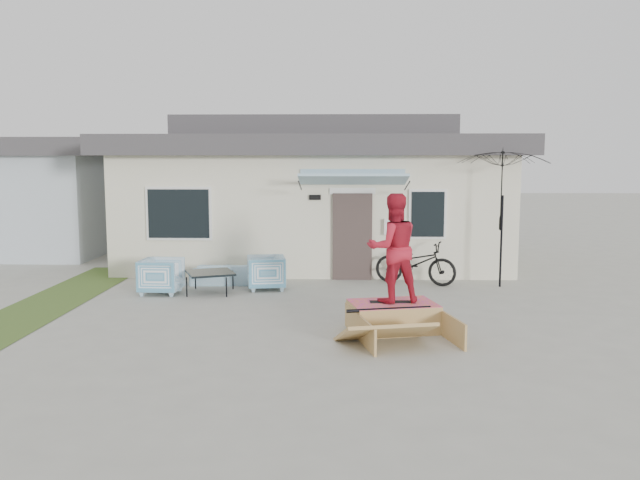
{
  "coord_description": "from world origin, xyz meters",
  "views": [
    {
      "loc": [
        0.69,
        -11.32,
        2.93
      ],
      "look_at": [
        0.3,
        1.8,
        1.3
      ],
      "focal_mm": 36.99,
      "sensor_mm": 36.0,
      "label": 1
    }
  ],
  "objects_px": {
    "patio_umbrella": "(502,211)",
    "skate_ramp": "(393,317)",
    "armchair_left": "(162,274)",
    "coffee_table": "(210,282)",
    "loveseat": "(226,270)",
    "skater": "(393,246)",
    "bicycle": "(415,258)",
    "skateboard": "(392,301)",
    "armchair_right": "(266,271)"
  },
  "relations": [
    {
      "from": "armchair_right",
      "to": "bicycle",
      "type": "bearing_deg",
      "value": 91.67
    },
    {
      "from": "loveseat",
      "to": "skateboard",
      "type": "relative_size",
      "value": 2.12
    },
    {
      "from": "skateboard",
      "to": "armchair_right",
      "type": "bearing_deg",
      "value": 124.69
    },
    {
      "from": "armchair_right",
      "to": "loveseat",
      "type": "bearing_deg",
      "value": -130.96
    },
    {
      "from": "armchair_left",
      "to": "bicycle",
      "type": "distance_m",
      "value": 5.78
    },
    {
      "from": "coffee_table",
      "to": "bicycle",
      "type": "relative_size",
      "value": 0.49
    },
    {
      "from": "skate_ramp",
      "to": "skater",
      "type": "bearing_deg",
      "value": 90.0
    },
    {
      "from": "skater",
      "to": "skate_ramp",
      "type": "bearing_deg",
      "value": 88.41
    },
    {
      "from": "skateboard",
      "to": "loveseat",
      "type": "bearing_deg",
      "value": 129.4
    },
    {
      "from": "loveseat",
      "to": "coffee_table",
      "type": "bearing_deg",
      "value": 79.4
    },
    {
      "from": "armchair_left",
      "to": "armchair_right",
      "type": "bearing_deg",
      "value": -73.86
    },
    {
      "from": "armchair_left",
      "to": "patio_umbrella",
      "type": "height_order",
      "value": "patio_umbrella"
    },
    {
      "from": "coffee_table",
      "to": "skater",
      "type": "distance_m",
      "value": 4.94
    },
    {
      "from": "armchair_right",
      "to": "skateboard",
      "type": "xyz_separation_m",
      "value": [
        2.56,
        -3.46,
        0.08
      ]
    },
    {
      "from": "coffee_table",
      "to": "patio_umbrella",
      "type": "xyz_separation_m",
      "value": [
        6.51,
        0.9,
        1.51
      ]
    },
    {
      "from": "patio_umbrella",
      "to": "skate_ramp",
      "type": "xyz_separation_m",
      "value": [
        -2.77,
        -3.96,
        -1.51
      ]
    },
    {
      "from": "bicycle",
      "to": "armchair_left",
      "type": "bearing_deg",
      "value": 123.14
    },
    {
      "from": "armchair_right",
      "to": "skate_ramp",
      "type": "relative_size",
      "value": 0.44
    },
    {
      "from": "patio_umbrella",
      "to": "skate_ramp",
      "type": "bearing_deg",
      "value": -124.98
    },
    {
      "from": "armchair_left",
      "to": "bicycle",
      "type": "bearing_deg",
      "value": -75.36
    },
    {
      "from": "skateboard",
      "to": "coffee_table",
      "type": "bearing_deg",
      "value": 139.25
    },
    {
      "from": "loveseat",
      "to": "patio_umbrella",
      "type": "relative_size",
      "value": 0.63
    },
    {
      "from": "bicycle",
      "to": "skate_ramp",
      "type": "xyz_separation_m",
      "value": [
        -0.85,
        -4.2,
        -0.38
      ]
    },
    {
      "from": "bicycle",
      "to": "loveseat",
      "type": "bearing_deg",
      "value": 111.85
    },
    {
      "from": "bicycle",
      "to": "skater",
      "type": "bearing_deg",
      "value": -171.06
    },
    {
      "from": "skater",
      "to": "armchair_left",
      "type": "bearing_deg",
      "value": -45.68
    },
    {
      "from": "armchair_right",
      "to": "skate_ramp",
      "type": "distance_m",
      "value": 4.35
    },
    {
      "from": "patio_umbrella",
      "to": "skater",
      "type": "bearing_deg",
      "value": -125.4
    },
    {
      "from": "armchair_left",
      "to": "patio_umbrella",
      "type": "distance_m",
      "value": 7.73
    },
    {
      "from": "armchair_right",
      "to": "coffee_table",
      "type": "xyz_separation_m",
      "value": [
        -1.17,
        -0.45,
        -0.19
      ]
    },
    {
      "from": "armchair_right",
      "to": "coffee_table",
      "type": "bearing_deg",
      "value": -78.85
    },
    {
      "from": "skate_ramp",
      "to": "skater",
      "type": "height_order",
      "value": "skater"
    },
    {
      "from": "bicycle",
      "to": "skateboard",
      "type": "xyz_separation_m",
      "value": [
        -0.86,
        -4.15,
        -0.12
      ]
    },
    {
      "from": "patio_umbrella",
      "to": "armchair_left",
      "type": "bearing_deg",
      "value": -172.44
    },
    {
      "from": "loveseat",
      "to": "skater",
      "type": "height_order",
      "value": "skater"
    },
    {
      "from": "loveseat",
      "to": "armchair_left",
      "type": "distance_m",
      "value": 1.68
    },
    {
      "from": "armchair_left",
      "to": "skateboard",
      "type": "relative_size",
      "value": 1.11
    },
    {
      "from": "skateboard",
      "to": "skater",
      "type": "bearing_deg",
      "value": -91.87
    },
    {
      "from": "bicycle",
      "to": "patio_umbrella",
      "type": "xyz_separation_m",
      "value": [
        1.91,
        -0.24,
        1.13
      ]
    },
    {
      "from": "bicycle",
      "to": "coffee_table",
      "type": "bearing_deg",
      "value": 124.66
    },
    {
      "from": "loveseat",
      "to": "skate_ramp",
      "type": "relative_size",
      "value": 0.86
    },
    {
      "from": "bicycle",
      "to": "skateboard",
      "type": "bearing_deg",
      "value": -171.06
    },
    {
      "from": "loveseat",
      "to": "patio_umbrella",
      "type": "height_order",
      "value": "patio_umbrella"
    },
    {
      "from": "coffee_table",
      "to": "patio_umbrella",
      "type": "bearing_deg",
      "value": 7.88
    },
    {
      "from": "armchair_left",
      "to": "coffee_table",
      "type": "distance_m",
      "value": 1.07
    },
    {
      "from": "loveseat",
      "to": "patio_umbrella",
      "type": "distance_m",
      "value": 6.5
    },
    {
      "from": "armchair_right",
      "to": "armchair_left",
      "type": "bearing_deg",
      "value": -85.85
    },
    {
      "from": "bicycle",
      "to": "patio_umbrella",
      "type": "relative_size",
      "value": 0.74
    },
    {
      "from": "armchair_right",
      "to": "skate_ramp",
      "type": "xyz_separation_m",
      "value": [
        2.57,
        -3.5,
        -0.18
      ]
    },
    {
      "from": "armchair_left",
      "to": "coffee_table",
      "type": "relative_size",
      "value": 0.9
    }
  ]
}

